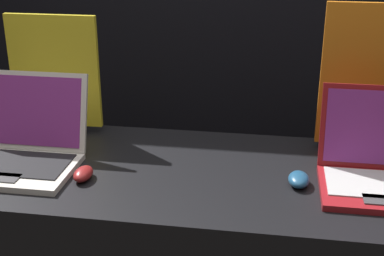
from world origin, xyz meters
TOP-DOWN VIEW (x-y plane):
  - laptop_front at (-0.57, 0.31)m, footprint 0.38×0.36m
  - mouse_front at (-0.33, 0.22)m, footprint 0.06×0.10m
  - promo_stand_front at (-0.57, 0.62)m, footprint 0.35×0.07m
  - laptop_back at (0.56, 0.34)m, footprint 0.32×0.33m
  - mouse_back at (0.34, 0.29)m, footprint 0.07×0.10m
  - promo_stand_back at (0.56, 0.60)m, footprint 0.32×0.07m

SIDE VIEW (x-z plane):
  - mouse_front at x=-0.33m, z-range 1.00..1.04m
  - mouse_back at x=0.34m, z-range 1.00..1.04m
  - laptop_front at x=-0.57m, z-range 0.92..1.20m
  - laptop_back at x=0.56m, z-range 0.92..1.21m
  - promo_stand_front at x=-0.57m, z-range 0.99..1.43m
  - promo_stand_back at x=0.56m, z-range 0.99..1.51m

